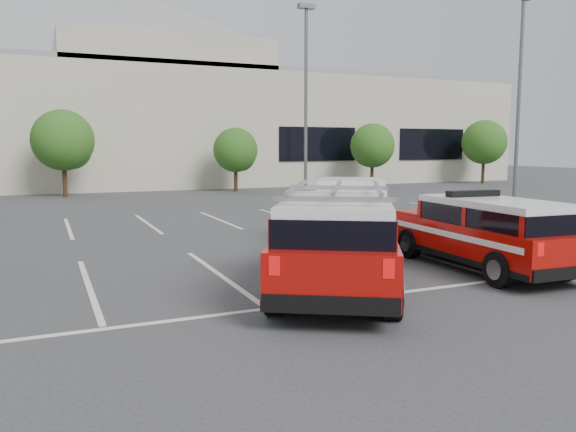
% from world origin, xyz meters
% --- Properties ---
extents(ground, '(120.00, 120.00, 0.00)m').
position_xyz_m(ground, '(0.00, 0.00, 0.00)').
color(ground, '#333335').
rests_on(ground, ground).
extents(stall_markings, '(23.00, 15.00, 0.01)m').
position_xyz_m(stall_markings, '(0.00, 4.50, 0.01)').
color(stall_markings, silver).
rests_on(stall_markings, ground).
extents(convention_building, '(60.00, 16.99, 13.20)m').
position_xyz_m(convention_building, '(0.18, 31.86, 4.72)').
color(convention_building, beige).
rests_on(convention_building, ground).
extents(tree_mid_left, '(3.37, 3.37, 4.85)m').
position_xyz_m(tree_mid_left, '(-4.91, 22.05, 3.04)').
color(tree_mid_left, '#3F2B19').
rests_on(tree_mid_left, ground).
extents(tree_mid_right, '(2.77, 2.77, 3.99)m').
position_xyz_m(tree_mid_right, '(5.09, 22.05, 2.50)').
color(tree_mid_right, '#3F2B19').
rests_on(tree_mid_right, ground).
extents(tree_right, '(3.07, 3.07, 4.42)m').
position_xyz_m(tree_right, '(15.09, 22.05, 2.77)').
color(tree_right, '#3F2B19').
rests_on(tree_right, ground).
extents(tree_far_right, '(3.37, 3.37, 4.85)m').
position_xyz_m(tree_far_right, '(25.09, 22.05, 3.04)').
color(tree_far_right, '#3F2B19').
rests_on(tree_far_right, ground).
extents(light_pole_mid, '(0.90, 0.60, 10.24)m').
position_xyz_m(light_pole_mid, '(7.00, 16.00, 5.19)').
color(light_pole_mid, '#59595E').
rests_on(light_pole_mid, ground).
extents(light_pole_right, '(0.90, 0.60, 10.24)m').
position_xyz_m(light_pole_right, '(16.00, 10.00, 5.19)').
color(light_pole_right, '#59595E').
rests_on(light_pole_right, ground).
extents(fire_chief_suv, '(2.12, 5.14, 1.77)m').
position_xyz_m(fire_chief_suv, '(3.01, -1.83, 0.72)').
color(fire_chief_suv, '#9C0B07').
rests_on(fire_chief_suv, ground).
extents(white_pickup, '(4.93, 6.30, 1.87)m').
position_xyz_m(white_pickup, '(1.77, 2.04, 0.74)').
color(white_pickup, silver).
rests_on(white_pickup, ground).
extents(ladder_suv, '(4.49, 5.61, 2.09)m').
position_xyz_m(ladder_suv, '(-1.07, -2.35, 0.83)').
color(ladder_suv, '#9C0B07').
rests_on(ladder_suv, ground).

